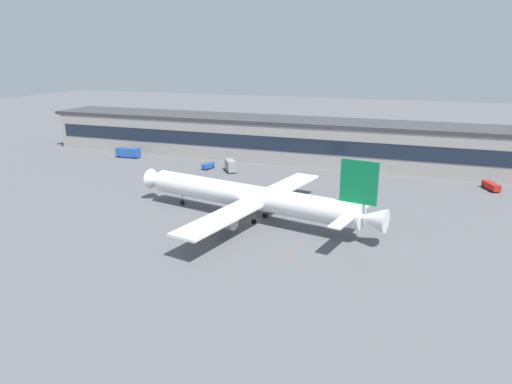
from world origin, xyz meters
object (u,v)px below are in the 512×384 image
stair_truck (231,165)px  follow_me_car (208,166)px  traffic_cone_0 (188,240)px  belt_loader (491,186)px  fuel_truck (129,152)px  airliner (253,197)px  traffic_cone_1 (291,254)px

stair_truck → follow_me_car: (-8.00, 0.84, -0.89)m
traffic_cone_0 → belt_loader: bearing=45.7°
fuel_truck → follow_me_car: 33.89m
airliner → traffic_cone_1: size_ratio=98.96×
traffic_cone_1 → stair_truck: bearing=123.3°
airliner → traffic_cone_0: bearing=-114.4°
airliner → traffic_cone_1: airliner is taller
belt_loader → fuel_truck: 113.96m
follow_me_car → traffic_cone_1: size_ratio=7.91×
belt_loader → traffic_cone_0: belt_loader is taller
airliner → stair_truck: size_ratio=9.29×
airliner → traffic_cone_0: size_ratio=100.62×
stair_truck → traffic_cone_0: (14.44, -53.73, -1.69)m
follow_me_car → traffic_cone_1: 68.76m
airliner → belt_loader: size_ratio=8.73×
airliner → belt_loader: bearing=40.6°
belt_loader → traffic_cone_1: bearing=-122.7°
airliner → stair_truck: (-21.71, 37.70, -3.11)m
fuel_truck → traffic_cone_0: fuel_truck is taller
follow_me_car → traffic_cone_0: bearing=-67.7°
traffic_cone_0 → traffic_cone_1: 20.34m
follow_me_car → traffic_cone_1: bearing=-51.5°
belt_loader → follow_me_car: size_ratio=1.43×
belt_loader → airliner: bearing=-139.4°
stair_truck → belt_loader: bearing=4.6°
belt_loader → follow_me_car: belt_loader is taller
traffic_cone_0 → traffic_cone_1: traffic_cone_1 is taller
belt_loader → fuel_truck: (-113.96, 0.51, 0.73)m
airliner → stair_truck: bearing=119.9°
stair_truck → traffic_cone_1: stair_truck is taller
follow_me_car → traffic_cone_0: (22.44, -54.58, -0.80)m
airliner → belt_loader: airliner is taller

